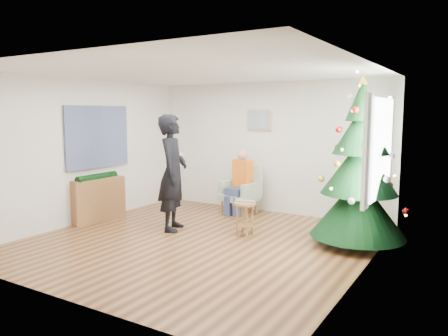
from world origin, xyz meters
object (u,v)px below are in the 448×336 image
Objects in this scene: armchair at (241,196)px; standing_man at (173,173)px; christmas_tree at (360,170)px; stool at (245,218)px; console at (98,200)px.

armchair is 0.49× the size of standing_man.
christmas_tree reaches higher than stool.
stool is 2.83m from console.
christmas_tree reaches higher than standing_man.
stool is (-1.71, -0.43, -0.87)m from christmas_tree.
stool is 0.55× the size of console.
standing_man is (-2.93, -0.75, -0.17)m from christmas_tree.
armchair reaches higher than console.
console is (-1.96, -1.94, 0.05)m from armchair.
christmas_tree is at bearing 25.03° from console.
standing_man is at bearing -90.15° from armchair.
armchair is 1.85m from standing_man.
stool is 1.44m from standing_man.
stool is at bearing -98.74° from standing_man.
console reaches higher than stool.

